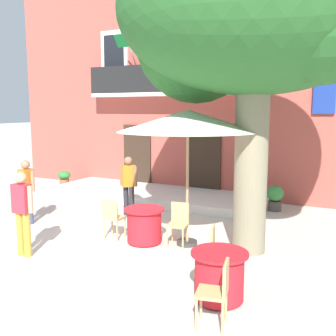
{
  "coord_description": "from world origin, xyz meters",
  "views": [
    {
      "loc": [
        5.16,
        -7.05,
        2.86
      ],
      "look_at": [
        0.41,
        2.23,
        1.3
      ],
      "focal_mm": 42.23,
      "sensor_mm": 36.0,
      "label": 1
    }
  ],
  "objects": [
    {
      "name": "building_facade",
      "position": [
        -0.93,
        6.99,
        3.75
      ],
      "size": [
        13.0,
        5.09,
        7.5
      ],
      "color": "#B24C42",
      "rests_on": "ground"
    },
    {
      "name": "plane_tree",
      "position": [
        3.02,
        0.6,
        4.59
      ],
      "size": [
        5.5,
        4.83,
        6.33
      ],
      "color": "#7F755B",
      "rests_on": "ground"
    },
    {
      "name": "ground_planter_left",
      "position": [
        -4.75,
        3.92,
        0.35
      ],
      "size": [
        0.46,
        0.46,
        0.61
      ],
      "color": "#995638",
      "rests_on": "ground"
    },
    {
      "name": "cafe_chair_near_tree_0",
      "position": [
        0.22,
        -0.09,
        0.53
      ],
      "size": [
        0.42,
        0.42,
        0.91
      ],
      "color": "tan",
      "rests_on": "ground"
    },
    {
      "name": "pedestrian_mid_plaza",
      "position": [
        -0.46,
        1.62,
        0.92
      ],
      "size": [
        0.53,
        0.4,
        1.62
      ],
      "color": "#232328",
      "rests_on": "ground"
    },
    {
      "name": "cafe_chair_middle_0",
      "position": [
        3.52,
        -2.42,
        0.53
      ],
      "size": [
        0.48,
        0.48,
        0.91
      ],
      "color": "tan",
      "rests_on": "ground"
    },
    {
      "name": "ground_plane",
      "position": [
        0.0,
        0.0,
        0.0
      ],
      "size": [
        120.0,
        120.0,
        0.0
      ],
      "primitive_type": "plane",
      "color": "beige"
    },
    {
      "name": "pedestrian_by_tree",
      "position": [
        -0.74,
        -1.72,
        0.94
      ],
      "size": [
        0.53,
        0.24,
        1.67
      ],
      "color": "gold",
      "rests_on": "ground"
    },
    {
      "name": "cafe_table_near_tree",
      "position": [
        0.97,
        0.02,
        0.39
      ],
      "size": [
        0.86,
        0.86,
        0.76
      ],
      "color": "red",
      "rests_on": "ground"
    },
    {
      "name": "cafe_umbrella",
      "position": [
        1.83,
        0.34,
        2.61
      ],
      "size": [
        2.9,
        2.9,
        2.85
      ],
      "color": "#997A56",
      "rests_on": "ground"
    },
    {
      "name": "entrance_step_platform",
      "position": [
        -0.93,
        3.83,
        0.12
      ],
      "size": [
        6.92,
        2.34,
        0.25
      ],
      "primitive_type": "cube",
      "color": "silver",
      "rests_on": "ground"
    },
    {
      "name": "ground_planter_right",
      "position": [
        2.88,
        4.06,
        0.4
      ],
      "size": [
        0.46,
        0.46,
        0.72
      ],
      "color": "#47423D",
      "rests_on": "ground"
    },
    {
      "name": "pedestrian_near_entrance",
      "position": [
        -2.39,
        -0.06,
        0.91
      ],
      "size": [
        0.53,
        0.34,
        1.61
      ],
      "color": "#384260",
      "rests_on": "ground"
    },
    {
      "name": "cafe_table_middle",
      "position": [
        3.29,
        -1.7,
        0.39
      ],
      "size": [
        0.86,
        0.86,
        0.76
      ],
      "color": "red",
      "rests_on": "ground"
    },
    {
      "name": "cafe_chair_middle_1",
      "position": [
        3.02,
        -1.0,
        0.53
      ],
      "size": [
        0.49,
        0.49,
        0.91
      ],
      "color": "tan",
      "rests_on": "ground"
    },
    {
      "name": "cafe_chair_near_tree_1",
      "position": [
        1.7,
        0.2,
        0.53
      ],
      "size": [
        0.45,
        0.45,
        0.91
      ],
      "color": "tan",
      "rests_on": "ground"
    }
  ]
}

